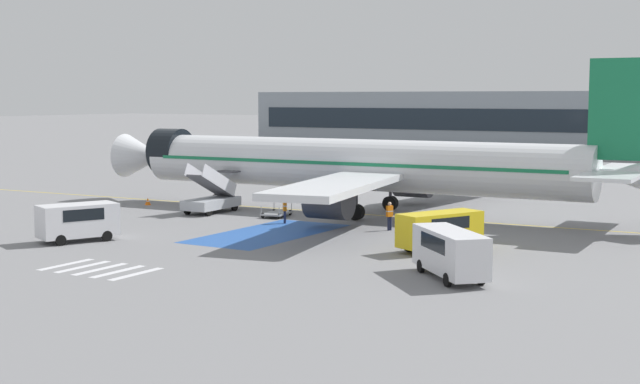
% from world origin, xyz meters
% --- Properties ---
extents(ground_plane, '(600.00, 600.00, 0.00)m').
position_xyz_m(ground_plane, '(0.00, 0.00, 0.00)').
color(ground_plane, slate).
extents(apron_leadline_yellow, '(78.72, 3.97, 0.01)m').
position_xyz_m(apron_leadline_yellow, '(-0.36, 0.85, 0.00)').
color(apron_leadline_yellow, gold).
rests_on(apron_leadline_yellow, ground_plane).
extents(apron_stand_patch_blue, '(5.48, 11.74, 0.01)m').
position_xyz_m(apron_stand_patch_blue, '(-0.36, -10.34, 0.00)').
color(apron_stand_patch_blue, '#2856A8').
rests_on(apron_stand_patch_blue, ground_plane).
extents(apron_walkway_bar_0, '(0.44, 3.60, 0.01)m').
position_xyz_m(apron_walkway_bar_0, '(-3.36, -24.35, 0.00)').
color(apron_walkway_bar_0, silver).
rests_on(apron_walkway_bar_0, ground_plane).
extents(apron_walkway_bar_1, '(0.44, 3.60, 0.01)m').
position_xyz_m(apron_walkway_bar_1, '(-2.16, -24.35, 0.00)').
color(apron_walkway_bar_1, silver).
rests_on(apron_walkway_bar_1, ground_plane).
extents(apron_walkway_bar_2, '(0.44, 3.60, 0.01)m').
position_xyz_m(apron_walkway_bar_2, '(-0.96, -24.35, 0.00)').
color(apron_walkway_bar_2, silver).
rests_on(apron_walkway_bar_2, ground_plane).
extents(apron_walkway_bar_3, '(0.44, 3.60, 0.01)m').
position_xyz_m(apron_walkway_bar_3, '(0.24, -24.35, 0.00)').
color(apron_walkway_bar_3, silver).
rests_on(apron_walkway_bar_3, ground_plane).
extents(apron_walkway_bar_4, '(0.44, 3.60, 0.01)m').
position_xyz_m(apron_walkway_bar_4, '(1.44, -24.35, 0.00)').
color(apron_walkway_bar_4, silver).
rests_on(apron_walkway_bar_4, ground_plane).
extents(airliner, '(44.65, 35.05, 11.00)m').
position_xyz_m(airliner, '(0.33, 0.88, 3.60)').
color(airliner, silver).
rests_on(airliner, ground_plane).
extents(boarding_stairs_forward, '(2.43, 5.32, 3.81)m').
position_xyz_m(boarding_stairs_forward, '(-9.71, -4.02, 0.96)').
color(boarding_stairs_forward, '#ADB2BA').
rests_on(boarding_stairs_forward, ground_plane).
extents(fuel_tanker, '(3.45, 10.65, 3.29)m').
position_xyz_m(fuel_tanker, '(4.97, 23.67, 1.65)').
color(fuel_tanker, '#38383D').
rests_on(fuel_tanker, ground_plane).
extents(service_van_0, '(5.14, 5.13, 2.30)m').
position_xyz_m(service_van_0, '(14.93, -17.54, 1.37)').
color(service_van_0, silver).
rests_on(service_van_0, ground_plane).
extents(service_van_1, '(3.77, 5.27, 2.18)m').
position_xyz_m(service_van_1, '(11.50, -10.77, 1.30)').
color(service_van_1, yellow).
rests_on(service_van_1, ground_plane).
extents(service_van_2, '(3.72, 4.97, 2.23)m').
position_xyz_m(service_van_2, '(-8.31, -18.71, 1.33)').
color(service_van_2, silver).
rests_on(service_van_2, ground_plane).
extents(baggage_cart, '(1.99, 2.85, 0.87)m').
position_xyz_m(baggage_cart, '(-4.24, -3.52, 0.26)').
color(baggage_cart, gray).
rests_on(baggage_cart, ground_plane).
extents(ground_crew_0, '(0.40, 0.49, 1.85)m').
position_xyz_m(ground_crew_0, '(5.65, -5.26, 1.08)').
color(ground_crew_0, '#191E38').
rests_on(ground_crew_0, ground_plane).
extents(ground_crew_1, '(0.46, 0.47, 1.78)m').
position_xyz_m(ground_crew_1, '(-1.91, -6.01, 1.03)').
color(ground_crew_1, '#191E38').
rests_on(ground_crew_1, ground_plane).
extents(traffic_cone_0, '(0.51, 0.51, 0.56)m').
position_xyz_m(traffic_cone_0, '(-16.98, -2.89, 0.28)').
color(traffic_cone_0, orange).
rests_on(traffic_cone_0, ground_plane).
extents(traffic_cone_1, '(0.46, 0.46, 0.51)m').
position_xyz_m(traffic_cone_1, '(-19.34, -5.24, 0.25)').
color(traffic_cone_1, orange).
rests_on(traffic_cone_1, ground_plane).
extents(terminal_building, '(111.27, 12.10, 9.43)m').
position_xyz_m(terminal_building, '(-1.85, 76.83, 4.71)').
color(terminal_building, '#89939E').
rests_on(terminal_building, ground_plane).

